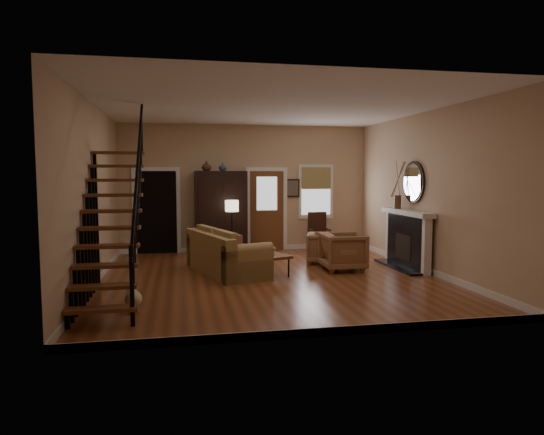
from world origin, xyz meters
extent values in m
plane|color=brown|center=(0.00, 0.00, 0.00)|extent=(7.00, 7.00, 0.00)
plane|color=white|center=(0.00, 0.00, 3.30)|extent=(7.00, 7.00, 0.00)
cube|color=tan|center=(0.00, 3.50, 1.65)|extent=(6.50, 0.04, 3.30)
cube|color=tan|center=(-3.25, 0.00, 1.65)|extent=(0.04, 7.00, 3.30)
cube|color=tan|center=(3.25, 0.00, 1.65)|extent=(0.04, 7.00, 3.30)
cube|color=black|center=(-2.30, 3.65, 1.05)|extent=(1.00, 0.36, 2.10)
cube|color=brown|center=(0.55, 3.48, 1.05)|extent=(0.90, 0.06, 2.10)
cube|color=silver|center=(1.90, 3.47, 1.55)|extent=(0.96, 0.06, 1.46)
cube|color=black|center=(3.13, 0.50, 0.57)|extent=(0.24, 1.60, 1.15)
cube|color=white|center=(3.07, 0.50, 1.20)|extent=(0.30, 1.95, 0.10)
cylinder|color=silver|center=(3.20, 0.50, 1.85)|extent=(0.05, 0.90, 0.90)
imported|color=#4C2619|center=(-1.05, 3.05, 2.22)|extent=(0.24, 0.24, 0.25)
imported|color=#334C60|center=(-0.65, 3.05, 2.21)|extent=(0.20, 0.20, 0.21)
imported|color=#C98E17|center=(0.00, 0.54, 0.47)|extent=(0.38, 0.38, 0.09)
imported|color=brown|center=(1.65, 0.48, 0.40)|extent=(0.89, 0.87, 0.79)
imported|color=brown|center=(1.49, 1.33, 0.35)|extent=(0.96, 0.95, 0.70)
camera|label=1|loc=(-1.74, -9.14, 2.02)|focal=32.00mm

